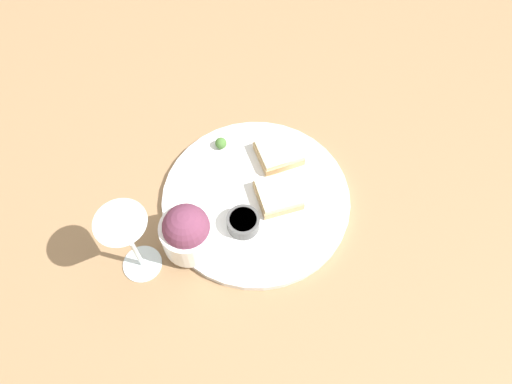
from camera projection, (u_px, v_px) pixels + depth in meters
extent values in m
plane|color=#93704C|center=(256.00, 201.00, 0.92)|extent=(4.00, 4.00, 0.00)
cylinder|color=white|center=(256.00, 199.00, 0.92)|extent=(0.34, 0.34, 0.01)
cylinder|color=white|center=(188.00, 235.00, 0.84)|extent=(0.09, 0.09, 0.06)
sphere|color=#6B334C|center=(186.00, 227.00, 0.81)|extent=(0.08, 0.08, 0.08)
cylinder|color=#4C4C4C|center=(243.00, 222.00, 0.87)|extent=(0.06, 0.06, 0.03)
cylinder|color=#D14C38|center=(243.00, 220.00, 0.86)|extent=(0.05, 0.05, 0.01)
cube|color=tan|center=(279.00, 154.00, 0.95)|extent=(0.09, 0.08, 0.02)
cube|color=beige|center=(279.00, 150.00, 0.93)|extent=(0.08, 0.08, 0.01)
cube|color=tan|center=(278.00, 195.00, 0.90)|extent=(0.09, 0.09, 0.02)
cube|color=beige|center=(279.00, 192.00, 0.89)|extent=(0.08, 0.08, 0.01)
cylinder|color=silver|center=(142.00, 264.00, 0.86)|extent=(0.07, 0.07, 0.01)
cylinder|color=silver|center=(137.00, 254.00, 0.82)|extent=(0.01, 0.01, 0.09)
cone|color=silver|center=(126.00, 233.00, 0.75)|extent=(0.08, 0.08, 0.08)
sphere|color=#477533|center=(221.00, 143.00, 0.96)|extent=(0.02, 0.02, 0.02)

